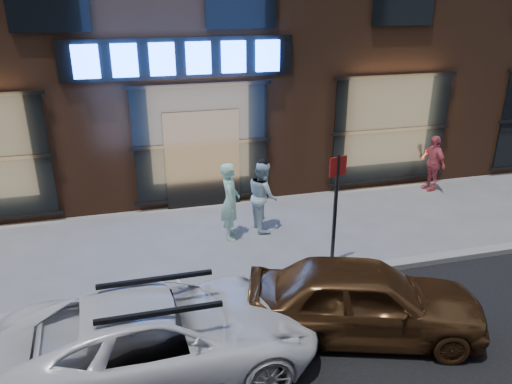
# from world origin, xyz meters

# --- Properties ---
(ground) EXTENTS (90.00, 90.00, 0.00)m
(ground) POSITION_xyz_m (0.00, 0.00, 0.00)
(ground) COLOR slate
(ground) RESTS_ON ground
(curb) EXTENTS (60.00, 0.25, 0.12)m
(curb) POSITION_xyz_m (0.00, 0.00, 0.06)
(curb) COLOR gray
(curb) RESTS_ON ground
(man_bowtie) EXTENTS (0.51, 0.68, 1.70)m
(man_bowtie) POSITION_xyz_m (0.29, 2.07, 0.85)
(man_bowtie) COLOR #C2FFE3
(man_bowtie) RESTS_ON ground
(man_cap) EXTENTS (0.63, 0.79, 1.58)m
(man_cap) POSITION_xyz_m (1.07, 2.32, 0.79)
(man_cap) COLOR white
(man_cap) RESTS_ON ground
(passerby) EXTENTS (0.47, 0.92, 1.50)m
(passerby) POSITION_xyz_m (6.06, 3.46, 0.75)
(passerby) COLOR #DE5B67
(passerby) RESTS_ON ground
(white_suv) EXTENTS (4.49, 2.26, 1.22)m
(white_suv) POSITION_xyz_m (-1.49, -1.73, 0.61)
(white_suv) COLOR white
(white_suv) RESTS_ON ground
(gold_sedan) EXTENTS (3.89, 2.50, 1.23)m
(gold_sedan) POSITION_xyz_m (1.60, -1.65, 0.62)
(gold_sedan) COLOR brown
(gold_sedan) RESTS_ON ground
(sign_post) EXTENTS (0.36, 0.12, 2.28)m
(sign_post) POSITION_xyz_m (1.92, 0.33, 1.38)
(sign_post) COLOR #262628
(sign_post) RESTS_ON ground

